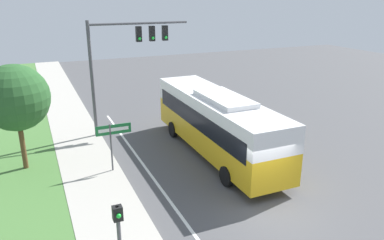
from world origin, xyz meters
name	(u,v)px	position (x,y,z in m)	size (l,w,h in m)	color
ground_plane	(271,208)	(0.00, 0.00, 0.00)	(80.00, 80.00, 0.00)	#4C4C4F
lane_divider_near	(190,229)	(-3.60, 0.00, 0.00)	(0.14, 30.00, 0.01)	silver
bus	(217,120)	(0.46, 5.81, 1.93)	(2.68, 10.98, 3.47)	gold
signal_gantry	(125,52)	(-3.03, 11.05, 5.07)	(6.10, 0.41, 6.94)	#4C4C51
pedestrian_signal	(119,231)	(-6.56, -1.63, 1.80)	(0.28, 0.34, 2.61)	#4C4C51
street_sign	(113,137)	(-5.10, 5.84, 1.85)	(1.69, 0.08, 2.51)	#4C4C51
roadside_tree	(15,98)	(-9.11, 7.89, 3.70)	(3.16, 3.16, 5.19)	brown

